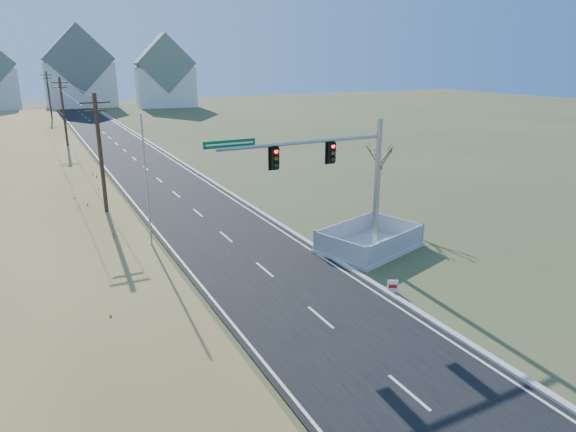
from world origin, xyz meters
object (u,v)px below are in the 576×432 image
(flagpole, at_px, (149,208))
(traffic_signal_mast, at_px, (348,181))
(open_sign, at_px, (393,286))
(bare_tree, at_px, (380,155))
(fence_enclosure, at_px, (369,245))

(flagpole, bearing_deg, traffic_signal_mast, -27.38)
(open_sign, relative_size, bare_tree, 0.11)
(flagpole, bearing_deg, fence_enclosure, -14.79)
(open_sign, relative_size, flagpole, 0.08)
(bare_tree, bearing_deg, fence_enclosure, -130.36)
(open_sign, bearing_deg, fence_enclosure, 94.55)
(fence_enclosure, distance_m, open_sign, 5.99)
(traffic_signal_mast, distance_m, fence_enclosure, 5.62)
(bare_tree, bearing_deg, traffic_signal_mast, -136.68)
(traffic_signal_mast, xyz_separation_m, open_sign, (0.32, -3.80, -4.51))
(open_sign, height_order, flagpole, flagpole)
(bare_tree, bearing_deg, flagpole, -173.58)
(fence_enclosure, xyz_separation_m, open_sign, (-2.50, -5.44, 0.07))
(traffic_signal_mast, distance_m, bare_tree, 9.85)
(flagpole, xyz_separation_m, bare_tree, (16.60, 1.87, 1.18))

